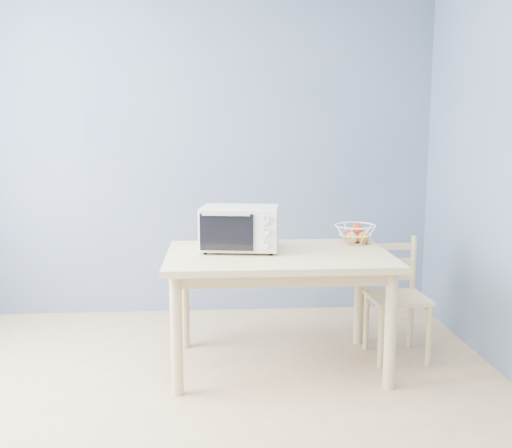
{
  "coord_description": "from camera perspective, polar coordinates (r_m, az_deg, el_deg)",
  "views": [
    {
      "loc": [
        0.23,
        -2.46,
        1.49
      ],
      "look_at": [
        0.47,
        1.07,
        0.93
      ],
      "focal_mm": 40.0,
      "sensor_mm": 36.0,
      "label": 1
    }
  ],
  "objects": [
    {
      "name": "dining_table",
      "position": [
        3.61,
        2.25,
        -4.47
      ],
      "size": [
        1.4,
        0.9,
        0.75
      ],
      "color": "#D8BA81",
      "rests_on": "ground"
    },
    {
      "name": "toaster_oven",
      "position": [
        3.63,
        -1.94,
        -0.37
      ],
      "size": [
        0.52,
        0.4,
        0.29
      ],
      "rotation": [
        0.0,
        0.0,
        -0.14
      ],
      "color": "beige",
      "rests_on": "dining_table"
    },
    {
      "name": "fruit_basket",
      "position": [
        3.92,
        9.85,
        -0.97
      ],
      "size": [
        0.37,
        0.37,
        0.14
      ],
      "rotation": [
        0.0,
        0.0,
        -0.4
      ],
      "color": "white",
      "rests_on": "dining_table"
    },
    {
      "name": "dining_chair",
      "position": [
        3.97,
        13.8,
        -7.29
      ],
      "size": [
        0.39,
        0.39,
        0.8
      ],
      "rotation": [
        0.0,
        0.0,
        0.04
      ],
      "color": "#D8BA81",
      "rests_on": "ground"
    },
    {
      "name": "room",
      "position": [
        2.48,
        -9.29,
        4.43
      ],
      "size": [
        4.01,
        4.51,
        2.61
      ],
      "color": "tan",
      "rests_on": "ground"
    }
  ]
}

